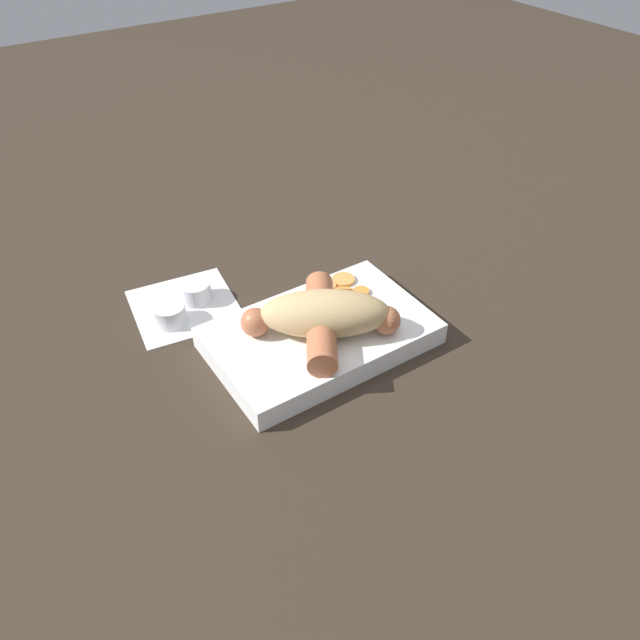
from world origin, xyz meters
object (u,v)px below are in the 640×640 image
object	(u,v)px
bread_roll	(324,314)
condiment_cup_far	(170,315)
condiment_cup_near	(195,293)
sausage	(321,321)
food_tray	(320,335)

from	to	relation	value
bread_roll	condiment_cup_far	world-z (taller)	bread_roll
condiment_cup_far	condiment_cup_near	bearing A→B (deg)	-151.19
sausage	condiment_cup_near	xyz separation A→B (m)	(0.09, -0.17, -0.03)
condiment_cup_near	condiment_cup_far	world-z (taller)	same
bread_roll	condiment_cup_far	bearing A→B (deg)	-47.82
condiment_cup_far	sausage	bearing A→B (deg)	131.78
food_tray	condiment_cup_near	xyz separation A→B (m)	(0.09, -0.17, -0.00)
food_tray	bread_roll	bearing A→B (deg)	78.57
sausage	bread_roll	bearing A→B (deg)	158.11
bread_roll	sausage	world-z (taller)	bread_roll
bread_roll	condiment_cup_far	xyz separation A→B (m)	(0.14, -0.15, -0.04)
sausage	condiment_cup_far	xyz separation A→B (m)	(0.13, -0.15, -0.03)
food_tray	condiment_cup_far	bearing A→B (deg)	-45.21
bread_roll	sausage	size ratio (longest dim) A/B	0.99
food_tray	bread_roll	world-z (taller)	bread_roll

